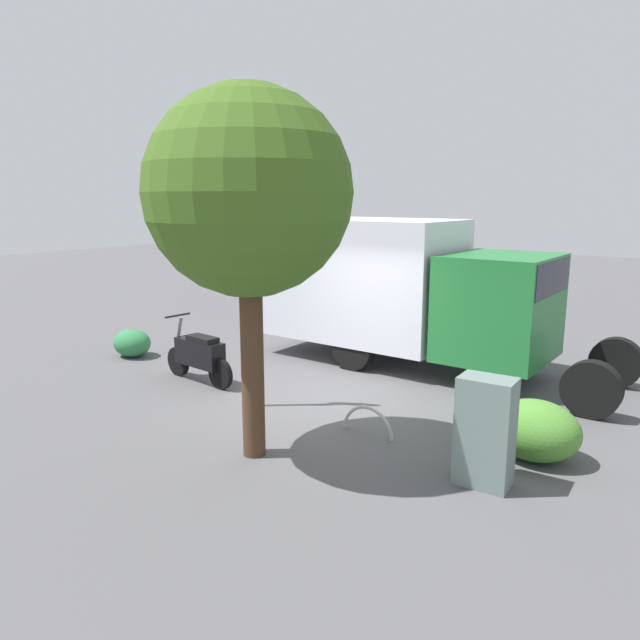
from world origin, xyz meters
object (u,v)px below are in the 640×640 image
at_px(stop_sign, 258,280).
at_px(street_tree, 248,195).
at_px(utility_cabinet, 485,432).
at_px(box_truck_near, 403,286).
at_px(bike_rack_hoop, 367,434).
at_px(motorcycle, 199,355).

xyz_separation_m(stop_sign, street_tree, (-1.14, 1.47, 1.30)).
bearing_deg(utility_cabinet, box_truck_near, -52.53).
bearing_deg(utility_cabinet, bike_rack_hoop, -16.30).
bearing_deg(stop_sign, utility_cabinet, 171.61).
distance_m(stop_sign, street_tree, 2.27).
height_order(motorcycle, bike_rack_hoop, motorcycle).
bearing_deg(box_truck_near, stop_sign, -99.34).
bearing_deg(stop_sign, box_truck_near, -101.40).
bearing_deg(utility_cabinet, street_tree, 17.82).
distance_m(box_truck_near, stop_sign, 3.70).
relative_size(motorcycle, bike_rack_hoop, 2.13).
height_order(stop_sign, street_tree, street_tree).
relative_size(street_tree, utility_cabinet, 3.55).
xyz_separation_m(box_truck_near, bike_rack_hoop, (-1.31, 3.62, -1.61)).
xyz_separation_m(box_truck_near, utility_cabinet, (-3.20, 4.18, -0.95)).
bearing_deg(motorcycle, bike_rack_hoop, -178.92).
relative_size(motorcycle, stop_sign, 0.58).
bearing_deg(bike_rack_hoop, stop_sign, -0.74).
bearing_deg(motorcycle, box_truck_near, -120.48).
height_order(street_tree, utility_cabinet, street_tree).
bearing_deg(stop_sign, bike_rack_hoop, 179.26).
height_order(motorcycle, street_tree, street_tree).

